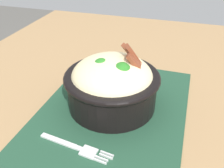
{
  "coord_description": "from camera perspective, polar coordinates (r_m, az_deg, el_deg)",
  "views": [
    {
      "loc": [
        0.36,
        0.09,
        1.07
      ],
      "look_at": [
        -0.04,
        -0.03,
        0.81
      ],
      "focal_mm": 39.85,
      "sensor_mm": 36.0,
      "label": 1
    }
  ],
  "objects": [
    {
      "name": "table",
      "position": [
        0.53,
        2.03,
        -13.89
      ],
      "size": [
        1.29,
        0.97,
        0.75
      ],
      "color": "#99754C",
      "rests_on": "ground_plane"
    },
    {
      "name": "fork",
      "position": [
        0.43,
        -8.0,
        -14.28
      ],
      "size": [
        0.03,
        0.13,
        0.0
      ],
      "color": "silver",
      "rests_on": "placemat"
    },
    {
      "name": "bowl",
      "position": [
        0.49,
        0.04,
        0.31
      ],
      "size": [
        0.21,
        0.21,
        0.13
      ],
      "color": "black",
      "rests_on": "placemat"
    },
    {
      "name": "placemat",
      "position": [
        0.5,
        0.03,
        -6.39
      ],
      "size": [
        0.41,
        0.29,
        0.0
      ],
      "primitive_type": "cube",
      "rotation": [
        0.0,
        0.0,
        -0.02
      ],
      "color": "#1E422D",
      "rests_on": "table"
    }
  ]
}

